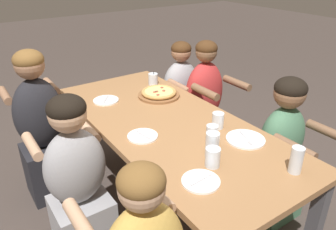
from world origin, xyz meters
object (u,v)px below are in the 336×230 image
pizza_board_main (159,93)px  empty_plate_c (143,136)px  empty_plate_d (106,100)px  drinking_glass_e (213,157)px  drinking_glass_c (212,137)px  empty_plate_b (201,181)px  diner_far_midleft (203,112)px  diner_far_midright (279,157)px  empty_plate_a (246,139)px  cocktail_glass_blue (153,80)px  diner_far_left (180,102)px  diner_near_center (78,188)px  drinking_glass_a (218,121)px  diner_near_left (42,132)px  drinking_glass_b (212,146)px  drinking_glass_d (296,162)px

pizza_board_main → empty_plate_c: (0.47, -0.42, -0.02)m
empty_plate_d → drinking_glass_e: 1.09m
pizza_board_main → drinking_glass_c: drinking_glass_c is taller
empty_plate_b → drinking_glass_c: drinking_glass_c is taller
pizza_board_main → empty_plate_b: size_ratio=1.71×
diner_far_midleft → diner_far_midright: 0.83m
pizza_board_main → empty_plate_a: size_ratio=1.40×
empty_plate_c → diner_far_midleft: diner_far_midleft is taller
cocktail_glass_blue → diner_far_left: 0.50m
empty_plate_d → drinking_glass_e: drinking_glass_e is taller
pizza_board_main → empty_plate_c: size_ratio=1.74×
pizza_board_main → diner_near_center: (0.39, -0.83, -0.28)m
drinking_glass_a → diner_near_left: (-1.00, -0.86, -0.27)m
diner_far_midleft → diner_near_left: (-0.36, -1.29, 0.04)m
empty_plate_d → diner_far_left: bearing=102.7°
drinking_glass_e → diner_far_midleft: size_ratio=0.09×
empty_plate_c → drinking_glass_c: bearing=42.3°
drinking_glass_e → empty_plate_a: bearing=104.3°
drinking_glass_b → diner_far_midright: 0.76m
empty_plate_d → drinking_glass_b: 1.03m
diner_near_center → drinking_glass_a: bearing=-16.2°
drinking_glass_c → drinking_glass_e: (0.16, -0.13, -0.00)m
empty_plate_a → diner_far_midright: bearing=93.0°
drinking_glass_e → cocktail_glass_blue: bearing=162.4°
drinking_glass_d → diner_near_left: size_ratio=0.12×
diner_far_midleft → diner_near_left: diner_near_left is taller
cocktail_glass_blue → diner_near_left: (-0.12, -0.93, -0.27)m
empty_plate_d → drinking_glass_b: size_ratio=1.34×
drinking_glass_c → diner_near_center: 0.85m
diner_far_midright → diner_far_left: diner_far_midright is taller
diner_far_midleft → diner_far_left: size_ratio=1.07×
diner_far_midleft → diner_far_left: bearing=-90.0°
empty_plate_d → pizza_board_main: bearing=69.0°
empty_plate_d → diner_far_left: (-0.19, 0.84, -0.30)m
diner_near_center → empty_plate_c: bearing=-11.7°
diner_near_center → diner_far_midleft: bearing=16.6°
drinking_glass_e → drinking_glass_a: bearing=134.3°
empty_plate_b → diner_near_left: bearing=-163.0°
empty_plate_a → diner_near_center: bearing=-117.3°
drinking_glass_a → diner_far_midright: bearing=66.1°
diner_far_midright → empty_plate_d: bearing=-49.3°
empty_plate_a → diner_far_midleft: bearing=154.8°
cocktail_glass_blue → empty_plate_d: bearing=-78.7°
drinking_glass_a → drinking_glass_e: drinking_glass_e is taller
pizza_board_main → cocktail_glass_blue: bearing=157.8°
cocktail_glass_blue → drinking_glass_e: size_ratio=1.15×
drinking_glass_d → diner_near_center: bearing=-133.6°
empty_plate_c → drinking_glass_e: 0.49m
diner_far_left → diner_far_midright: bearing=90.0°
empty_plate_a → empty_plate_c: bearing=-127.8°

